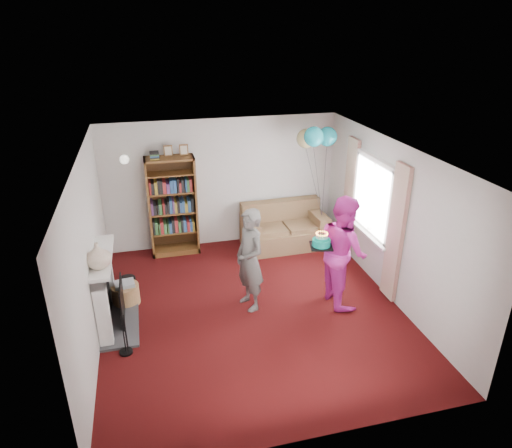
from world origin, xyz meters
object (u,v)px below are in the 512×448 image
object	(u,v)px
person_magenta	(343,250)
bookcase	(173,207)
person_striped	(250,260)
birthday_cake	(321,243)
sofa	(283,229)

from	to	relation	value
person_magenta	bookcase	bearing A→B (deg)	43.19
bookcase	person_striped	size ratio (longest dim) A/B	1.29
birthday_cake	bookcase	bearing A→B (deg)	128.33
person_striped	person_magenta	bearing A→B (deg)	65.47
bookcase	birthday_cake	size ratio (longest dim) A/B	6.55
bookcase	sofa	xyz separation A→B (m)	(2.12, -0.23, -0.60)
sofa	birthday_cake	world-z (taller)	birthday_cake
person_striped	birthday_cake	bearing A→B (deg)	55.17
bookcase	birthday_cake	bearing A→B (deg)	-51.67
person_striped	birthday_cake	xyz separation A→B (m)	(1.01, -0.32, 0.33)
sofa	person_striped	world-z (taller)	person_striped
person_striped	person_magenta	world-z (taller)	person_magenta
birthday_cake	person_striped	bearing A→B (deg)	162.64
sofa	person_magenta	bearing A→B (deg)	-84.22
person_striped	bookcase	bearing A→B (deg)	-173.53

